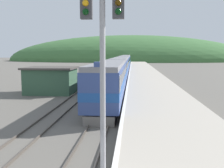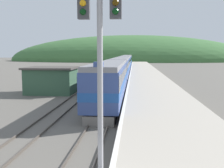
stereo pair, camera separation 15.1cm
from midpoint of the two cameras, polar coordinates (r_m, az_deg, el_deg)
The scene contains 10 objects.
track_main at distance 77.45m, azimuth 3.02°, elevation 2.99°, with size 1.52×180.00×0.16m.
track_siding at distance 77.70m, azimuth -0.06°, elevation 3.01°, with size 1.52×180.00×0.16m.
platform at distance 57.50m, azimuth 7.43°, elevation 1.94°, with size 6.92×140.00×0.89m.
distant_hills at distance 167.75m, azimuth 4.03°, elevation 5.07°, with size 154.28×69.43×32.03m.
station_shed at distance 35.34m, azimuth -12.88°, elevation 0.86°, with size 6.48×5.31×3.45m.
express_train_lead_car at distance 28.29m, azimuth -0.19°, elevation 0.83°, with size 3.00×20.20×4.69m.
carriage_second at distance 50.23m, azimuth 2.03°, elevation 3.47°, with size 2.99×21.68×4.33m.
carriage_third at distance 72.74m, azimuth 2.91°, elevation 4.53°, with size 2.99×21.68×4.33m.
carriage_fourth at distance 95.28m, azimuth 3.38°, elevation 5.09°, with size 2.99×21.68×4.33m.
signal_mast_main at distance 9.16m, azimuth -2.19°, elevation 8.35°, with size 2.20×0.42×8.52m.
Camera 2 is at (2.55, -7.23, 5.37)m, focal length 42.00 mm.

